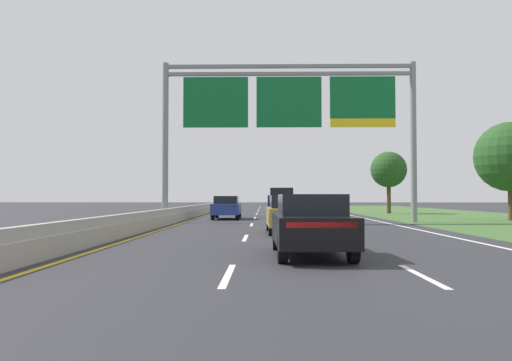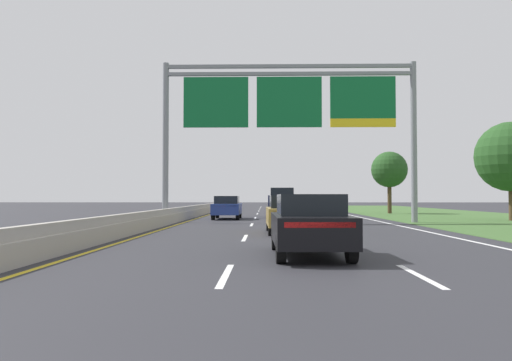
{
  "view_description": "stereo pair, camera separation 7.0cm",
  "coord_description": "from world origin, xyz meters",
  "px_view_note": "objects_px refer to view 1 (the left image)",
  "views": [
    {
      "loc": [
        -1.14,
        0.59,
        1.5
      ],
      "look_at": [
        -1.57,
        26.02,
        2.32
      ],
      "focal_mm": 36.08,
      "sensor_mm": 36.0,
      "label": 1
    },
    {
      "loc": [
        -1.08,
        0.59,
        1.5
      ],
      "look_at": [
        -1.57,
        26.02,
        2.32
      ],
      "focal_mm": 36.08,
      "sensor_mm": 36.0,
      "label": 2
    }
  ],
  "objects_px": {
    "roadside_tree_far": "(389,170)",
    "car_red_right_lane_sedan": "(318,205)",
    "car_gold_centre_lane_sedan": "(289,213)",
    "car_black_centre_lane_sedan": "(311,224)",
    "roadside_tree_mid": "(510,157)",
    "pickup_truck_navy": "(282,203)",
    "overhead_sign_gantry": "(289,109)",
    "car_blue_left_lane_sedan": "(227,207)"
  },
  "relations": [
    {
      "from": "roadside_tree_far",
      "to": "car_red_right_lane_sedan",
      "type": "bearing_deg",
      "value": 178.59
    },
    {
      "from": "car_gold_centre_lane_sedan",
      "to": "car_red_right_lane_sedan",
      "type": "bearing_deg",
      "value": -9.86
    },
    {
      "from": "car_black_centre_lane_sedan",
      "to": "roadside_tree_far",
      "type": "bearing_deg",
      "value": -17.91
    },
    {
      "from": "car_gold_centre_lane_sedan",
      "to": "roadside_tree_far",
      "type": "distance_m",
      "value": 27.49
    },
    {
      "from": "car_black_centre_lane_sedan",
      "to": "car_red_right_lane_sedan",
      "type": "relative_size",
      "value": 1.0
    },
    {
      "from": "car_black_centre_lane_sedan",
      "to": "roadside_tree_far",
      "type": "relative_size",
      "value": 0.79
    },
    {
      "from": "car_red_right_lane_sedan",
      "to": "roadside_tree_mid",
      "type": "bearing_deg",
      "value": -143.62
    },
    {
      "from": "car_black_centre_lane_sedan",
      "to": "car_gold_centre_lane_sedan",
      "type": "relative_size",
      "value": 1.0
    },
    {
      "from": "pickup_truck_navy",
      "to": "car_black_centre_lane_sedan",
      "type": "relative_size",
      "value": 1.23
    },
    {
      "from": "overhead_sign_gantry",
      "to": "roadside_tree_far",
      "type": "xyz_separation_m",
      "value": [
        9.82,
        16.48,
        -2.75
      ]
    },
    {
      "from": "car_red_right_lane_sedan",
      "to": "roadside_tree_far",
      "type": "height_order",
      "value": "roadside_tree_far"
    },
    {
      "from": "car_black_centre_lane_sedan",
      "to": "car_gold_centre_lane_sedan",
      "type": "height_order",
      "value": "same"
    },
    {
      "from": "car_blue_left_lane_sedan",
      "to": "pickup_truck_navy",
      "type": "bearing_deg",
      "value": -48.57
    },
    {
      "from": "pickup_truck_navy",
      "to": "car_blue_left_lane_sedan",
      "type": "distance_m",
      "value": 5.17
    },
    {
      "from": "overhead_sign_gantry",
      "to": "car_black_centre_lane_sedan",
      "type": "xyz_separation_m",
      "value": [
        -0.27,
        -17.1,
        -5.91
      ]
    },
    {
      "from": "car_blue_left_lane_sedan",
      "to": "car_gold_centre_lane_sedan",
      "type": "height_order",
      "value": "same"
    },
    {
      "from": "car_blue_left_lane_sedan",
      "to": "car_red_right_lane_sedan",
      "type": "relative_size",
      "value": 1.0
    },
    {
      "from": "car_blue_left_lane_sedan",
      "to": "car_black_centre_lane_sedan",
      "type": "bearing_deg",
      "value": -170.24
    },
    {
      "from": "car_gold_centre_lane_sedan",
      "to": "overhead_sign_gantry",
      "type": "bearing_deg",
      "value": -3.94
    },
    {
      "from": "pickup_truck_navy",
      "to": "car_gold_centre_lane_sedan",
      "type": "distance_m",
      "value": 17.01
    },
    {
      "from": "car_blue_left_lane_sedan",
      "to": "roadside_tree_mid",
      "type": "relative_size",
      "value": 0.7
    },
    {
      "from": "car_gold_centre_lane_sedan",
      "to": "roadside_tree_far",
      "type": "bearing_deg",
      "value": -23.28
    },
    {
      "from": "car_red_right_lane_sedan",
      "to": "roadside_tree_far",
      "type": "relative_size",
      "value": 0.78
    },
    {
      "from": "car_black_centre_lane_sedan",
      "to": "roadside_tree_mid",
      "type": "bearing_deg",
      "value": -37.57
    },
    {
      "from": "pickup_truck_navy",
      "to": "car_black_centre_lane_sedan",
      "type": "bearing_deg",
      "value": -178.79
    },
    {
      "from": "overhead_sign_gantry",
      "to": "car_black_centre_lane_sedan",
      "type": "relative_size",
      "value": 3.39
    },
    {
      "from": "car_gold_centre_lane_sedan",
      "to": "car_red_right_lane_sedan",
      "type": "distance_m",
      "value": 25.76
    },
    {
      "from": "car_red_right_lane_sedan",
      "to": "roadside_tree_far",
      "type": "xyz_separation_m",
      "value": [
        6.38,
        -0.16,
        3.16
      ]
    },
    {
      "from": "roadside_tree_mid",
      "to": "roadside_tree_far",
      "type": "height_order",
      "value": "roadside_tree_mid"
    },
    {
      "from": "car_gold_centre_lane_sedan",
      "to": "roadside_tree_mid",
      "type": "bearing_deg",
      "value": -53.49
    },
    {
      "from": "pickup_truck_navy",
      "to": "roadside_tree_far",
      "type": "relative_size",
      "value": 0.97
    },
    {
      "from": "car_black_centre_lane_sedan",
      "to": "roadside_tree_far",
      "type": "xyz_separation_m",
      "value": [
        10.09,
        33.58,
        3.16
      ]
    },
    {
      "from": "car_blue_left_lane_sedan",
      "to": "roadside_tree_far",
      "type": "distance_m",
      "value": 18.43
    },
    {
      "from": "car_black_centre_lane_sedan",
      "to": "roadside_tree_mid",
      "type": "xyz_separation_m",
      "value": [
        14.39,
        19.54,
        3.23
      ]
    },
    {
      "from": "car_black_centre_lane_sedan",
      "to": "car_blue_left_lane_sedan",
      "type": "height_order",
      "value": "same"
    },
    {
      "from": "overhead_sign_gantry",
      "to": "pickup_truck_navy",
      "type": "distance_m",
      "value": 9.94
    },
    {
      "from": "overhead_sign_gantry",
      "to": "car_gold_centre_lane_sedan",
      "type": "xyz_separation_m",
      "value": [
        -0.41,
        -8.83,
        -5.91
      ]
    },
    {
      "from": "car_blue_left_lane_sedan",
      "to": "roadside_tree_far",
      "type": "xyz_separation_m",
      "value": [
        13.85,
        11.73,
        3.16
      ]
    },
    {
      "from": "car_black_centre_lane_sedan",
      "to": "car_blue_left_lane_sedan",
      "type": "relative_size",
      "value": 1.01
    },
    {
      "from": "car_gold_centre_lane_sedan",
      "to": "car_blue_left_lane_sedan",
      "type": "bearing_deg",
      "value": 13.65
    },
    {
      "from": "car_black_centre_lane_sedan",
      "to": "car_red_right_lane_sedan",
      "type": "height_order",
      "value": "same"
    },
    {
      "from": "pickup_truck_navy",
      "to": "car_gold_centre_lane_sedan",
      "type": "relative_size",
      "value": 1.23
    }
  ]
}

